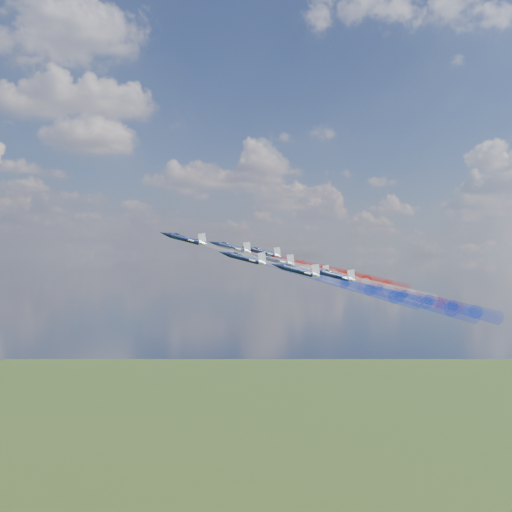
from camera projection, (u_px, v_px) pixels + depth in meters
name	position (u px, v px, depth m)	size (l,w,h in m)	color
jet_lead	(185.00, 239.00, 143.71)	(9.04, 11.29, 3.01)	black
trail_lead	(283.00, 264.00, 148.91)	(3.76, 38.53, 3.76)	white
jet_inner_left	(244.00, 258.00, 137.73)	(9.04, 11.29, 3.01)	black
trail_inner_left	(344.00, 284.00, 142.93)	(3.76, 38.53, 3.76)	#1834CF
jet_inner_right	(231.00, 247.00, 155.12)	(9.04, 11.29, 3.01)	black
trail_inner_right	(321.00, 271.00, 160.32)	(3.76, 38.53, 3.76)	red
jet_outer_left	(298.00, 271.00, 131.08)	(9.04, 11.29, 3.01)	black
trail_outer_left	(400.00, 297.00, 136.28)	(3.76, 38.53, 3.76)	#1834CF
jet_center_third	(274.00, 260.00, 149.36)	(9.04, 11.29, 3.01)	black
trail_center_third	(366.00, 283.00, 154.55)	(3.76, 38.53, 3.76)	white
jet_outer_right	(263.00, 252.00, 165.72)	(9.04, 11.29, 3.01)	black
trail_outer_right	(346.00, 274.00, 170.91)	(3.76, 38.53, 3.76)	red
jet_rear_left	(335.00, 276.00, 141.10)	(9.04, 11.29, 3.01)	black
trail_rear_left	(429.00, 300.00, 146.30)	(3.76, 38.53, 3.76)	#1834CF
jet_rear_right	(311.00, 270.00, 159.17)	(9.04, 11.29, 3.01)	black
trail_rear_right	(396.00, 292.00, 164.37)	(3.76, 38.53, 3.76)	red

